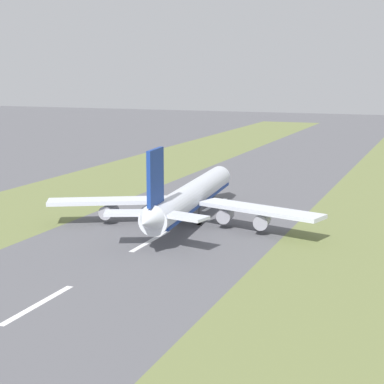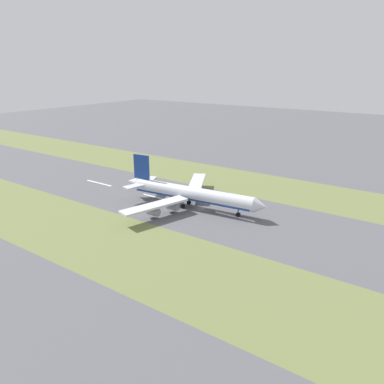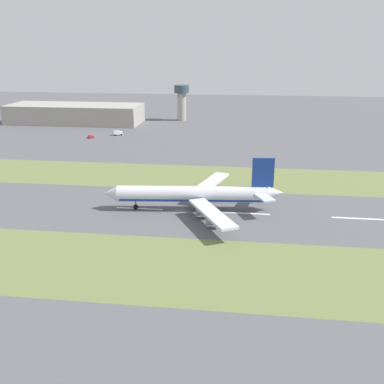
# 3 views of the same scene
# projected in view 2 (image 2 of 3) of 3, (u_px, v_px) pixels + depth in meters

# --- Properties ---
(ground_plane) EXTENTS (800.00, 800.00, 0.00)m
(ground_plane) POSITION_uv_depth(u_px,v_px,m) (202.00, 209.00, 159.52)
(ground_plane) COLOR #56565B
(grass_median_west) EXTENTS (40.00, 600.00, 0.01)m
(grass_median_west) POSITION_uv_depth(u_px,v_px,m) (250.00, 183.00, 194.50)
(grass_median_west) COLOR olive
(grass_median_west) RESTS_ON ground
(grass_median_east) EXTENTS (40.00, 600.00, 0.01)m
(grass_median_east) POSITION_uv_depth(u_px,v_px,m) (128.00, 248.00, 124.53)
(grass_median_east) COLOR olive
(grass_median_east) RESTS_ON ground
(centreline_dash_near) EXTENTS (1.20, 18.00, 0.01)m
(centreline_dash_near) POSITION_uv_depth(u_px,v_px,m) (99.00, 183.00, 194.34)
(centreline_dash_near) COLOR silver
(centreline_dash_near) RESTS_ON ground
(centreline_dash_mid) EXTENTS (1.20, 18.00, 0.01)m
(centreline_dash_mid) POSITION_uv_depth(u_px,v_px,m) (158.00, 198.00, 172.66)
(centreline_dash_mid) COLOR silver
(centreline_dash_mid) RESTS_ON ground
(centreline_dash_far) EXTENTS (1.20, 18.00, 0.01)m
(centreline_dash_far) POSITION_uv_depth(u_px,v_px,m) (235.00, 217.00, 150.98)
(centreline_dash_far) COLOR silver
(centreline_dash_far) RESTS_ON ground
(airplane_main_jet) EXTENTS (63.81, 67.21, 20.20)m
(airplane_main_jet) POSITION_uv_depth(u_px,v_px,m) (188.00, 193.00, 159.71)
(airplane_main_jet) COLOR silver
(airplane_main_jet) RESTS_ON ground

